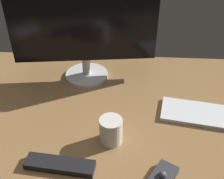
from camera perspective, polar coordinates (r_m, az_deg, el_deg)
name	(u,v)px	position (r cm, az deg, el deg)	size (l,w,h in cm)	color
desk	(95,117)	(101.17, -3.37, -5.48)	(140.00, 84.00, 2.00)	olive
monitor	(84,28)	(109.38, -5.62, 12.09)	(54.97, 17.52, 39.12)	silver
keyboard	(215,116)	(104.94, 19.81, -5.01)	(36.44, 12.26, 1.37)	silver
tv_remote	(60,165)	(85.17, -10.35, -14.57)	(19.97, 5.08, 2.07)	black
coffee_mug	(111,131)	(88.44, -0.23, -8.19)	(7.13, 7.13, 8.66)	silver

